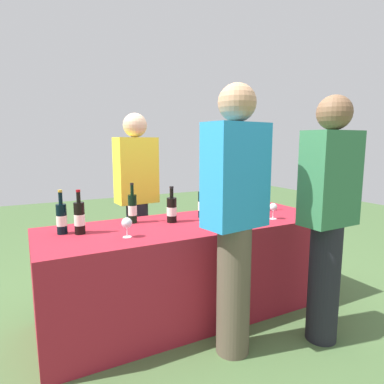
% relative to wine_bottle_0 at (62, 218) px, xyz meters
% --- Properties ---
extents(ground_plane, '(12.00, 12.00, 0.00)m').
position_rel_wine_bottle_0_xyz_m(ground_plane, '(0.97, -0.13, -0.87)').
color(ground_plane, '#476638').
extents(tasting_table, '(2.38, 0.81, 0.76)m').
position_rel_wine_bottle_0_xyz_m(tasting_table, '(0.97, -0.13, -0.49)').
color(tasting_table, maroon).
rests_on(tasting_table, ground_plane).
extents(wine_bottle_0, '(0.07, 0.07, 0.32)m').
position_rel_wine_bottle_0_xyz_m(wine_bottle_0, '(0.00, 0.00, 0.00)').
color(wine_bottle_0, black).
rests_on(wine_bottle_0, tasting_table).
extents(wine_bottle_1, '(0.07, 0.07, 0.32)m').
position_rel_wine_bottle_0_xyz_m(wine_bottle_1, '(0.11, -0.06, 0.01)').
color(wine_bottle_1, black).
rests_on(wine_bottle_1, tasting_table).
extents(wine_bottle_2, '(0.07, 0.07, 0.32)m').
position_rel_wine_bottle_0_xyz_m(wine_bottle_2, '(0.54, 0.08, 0.01)').
color(wine_bottle_2, black).
rests_on(wine_bottle_2, tasting_table).
extents(wine_bottle_3, '(0.08, 0.08, 0.29)m').
position_rel_wine_bottle_0_xyz_m(wine_bottle_3, '(0.83, -0.04, -0.01)').
color(wine_bottle_3, black).
rests_on(wine_bottle_3, tasting_table).
extents(wine_bottle_4, '(0.07, 0.07, 0.33)m').
position_rel_wine_bottle_0_xyz_m(wine_bottle_4, '(1.13, -0.00, 0.01)').
color(wine_bottle_4, black).
rests_on(wine_bottle_4, tasting_table).
extents(wine_bottle_5, '(0.07, 0.07, 0.33)m').
position_rel_wine_bottle_0_xyz_m(wine_bottle_5, '(1.26, 0.05, 0.01)').
color(wine_bottle_5, black).
rests_on(wine_bottle_5, tasting_table).
extents(wine_bottle_6, '(0.08, 0.08, 0.31)m').
position_rel_wine_bottle_0_xyz_m(wine_bottle_6, '(1.59, 0.04, 0.00)').
color(wine_bottle_6, black).
rests_on(wine_bottle_6, tasting_table).
extents(wine_bottle_7, '(0.07, 0.07, 0.33)m').
position_rel_wine_bottle_0_xyz_m(wine_bottle_7, '(1.72, -0.02, 0.01)').
color(wine_bottle_7, black).
rests_on(wine_bottle_7, tasting_table).
extents(wine_glass_0, '(0.07, 0.07, 0.14)m').
position_rel_wine_bottle_0_xyz_m(wine_glass_0, '(0.38, -0.30, -0.02)').
color(wine_glass_0, silver).
rests_on(wine_glass_0, tasting_table).
extents(wine_glass_1, '(0.07, 0.07, 0.13)m').
position_rel_wine_bottle_0_xyz_m(wine_glass_1, '(1.17, -0.29, -0.02)').
color(wine_glass_1, silver).
rests_on(wine_glass_1, tasting_table).
extents(wine_glass_2, '(0.07, 0.07, 0.13)m').
position_rel_wine_bottle_0_xyz_m(wine_glass_2, '(1.44, -0.33, -0.02)').
color(wine_glass_2, silver).
rests_on(wine_glass_2, tasting_table).
extents(wine_glass_3, '(0.07, 0.07, 0.14)m').
position_rel_wine_bottle_0_xyz_m(wine_glass_3, '(1.63, -0.34, -0.01)').
color(wine_glass_3, silver).
rests_on(wine_glass_3, tasting_table).
extents(server_pouring, '(0.40, 0.24, 1.68)m').
position_rel_wine_bottle_0_xyz_m(server_pouring, '(0.74, 0.58, 0.04)').
color(server_pouring, black).
rests_on(server_pouring, ground_plane).
extents(guest_0, '(0.43, 0.28, 1.76)m').
position_rel_wine_bottle_0_xyz_m(guest_0, '(0.96, -0.74, 0.09)').
color(guest_0, brown).
rests_on(guest_0, ground_plane).
extents(guest_1, '(0.40, 0.23, 1.71)m').
position_rel_wine_bottle_0_xyz_m(guest_1, '(1.61, -0.92, 0.06)').
color(guest_1, black).
rests_on(guest_1, ground_plane).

